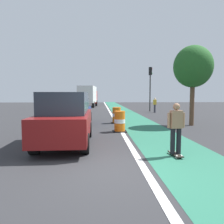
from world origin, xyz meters
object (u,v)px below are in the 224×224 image
Objects in this scene: parked_sedan_second at (77,111)px; traffic_barrel_mid at (117,115)px; skateboarder_on_lane at (176,128)px; parked_suv_nearest at (66,118)px; pedestrian_crossing at (155,105)px; delivery_truck_down_block at (88,95)px; traffic_light_corner at (150,81)px; street_tree_sidewalk at (193,67)px; traffic_barrel_front at (120,122)px.

traffic_barrel_mid is (2.70, -0.06, -0.30)m from parked_sedan_second.
skateboarder_on_lane is 9.13m from parked_sedan_second.
parked_suv_nearest is 16.57m from pedestrian_crossing.
traffic_light_corner reaches higher than delivery_truck_down_block.
skateboarder_on_lane is 19.04m from traffic_light_corner.
pedestrian_crossing is at bearing -55.98° from delivery_truck_down_block.
parked_sedan_second is 11.37m from pedestrian_crossing.
pedestrian_crossing is (0.12, -1.79, -2.64)m from traffic_light_corner.
skateboarder_on_lane is 8.28m from traffic_barrel_mid.
parked_suv_nearest is at bearing -145.53° from street_tree_sidewalk.
traffic_barrel_front is at bearing 49.71° from parked_suv_nearest.
traffic_barrel_mid is 0.14× the size of delivery_truck_down_block.
traffic_barrel_mid is at bearing 88.23° from traffic_barrel_front.
skateboarder_on_lane is at bearing -100.59° from traffic_light_corner.
parked_sedan_second is at bearing 115.61° from skateboarder_on_lane.
parked_suv_nearest is at bearing -113.37° from traffic_light_corner.
skateboarder_on_lane is at bearing -81.34° from traffic_barrel_mid.
delivery_truck_down_block reaches higher than traffic_barrel_front.
pedestrian_crossing is at bearing 89.06° from street_tree_sidewalk.
parked_sedan_second is 4.41m from traffic_barrel_front.
delivery_truck_down_block is 12.50m from traffic_light_corner.
traffic_light_corner reaches higher than street_tree_sidewalk.
skateboarder_on_lane reaches higher than pedestrian_crossing.
traffic_barrel_front and traffic_barrel_mid have the same top height.
traffic_light_corner is (7.66, -9.74, 1.65)m from delivery_truck_down_block.
parked_suv_nearest is 6.78m from traffic_barrel_mid.
street_tree_sidewalk is at bearing -16.51° from traffic_barrel_mid.
parked_suv_nearest is at bearing -111.55° from traffic_barrel_mid.
traffic_light_corner is (4.82, 13.85, 2.97)m from traffic_barrel_front.
parked_sedan_second is (-3.95, 8.24, -0.08)m from skateboarder_on_lane.
delivery_truck_down_block is at bearing 124.02° from pedestrian_crossing.
skateboarder_on_lane is 0.37× the size of parked_suv_nearest.
traffic_light_corner is at bearing 93.73° from pedestrian_crossing.
street_tree_sidewalk is (-0.05, -11.74, 0.17)m from traffic_light_corner.
traffic_barrel_mid is 20.35m from delivery_truck_down_block.
pedestrian_crossing is at bearing 60.61° from traffic_barrel_mid.
traffic_barrel_front is at bearing -91.77° from traffic_barrel_mid.
traffic_light_corner is 11.75m from street_tree_sidewalk.
street_tree_sidewalk is (4.67, -1.38, 3.14)m from traffic_barrel_mid.
traffic_barrel_front is at bearing 106.09° from skateboarder_on_lane.
parked_sedan_second is 3.79× the size of traffic_barrel_front.
delivery_truck_down_block is at bearing 98.35° from traffic_barrel_mid.
traffic_light_corner is at bearing 79.41° from skateboarder_on_lane.
traffic_light_corner is at bearing 65.54° from traffic_barrel_mid.
street_tree_sidewalk reaches higher than parked_sedan_second.
street_tree_sidewalk is at bearing 23.79° from traffic_barrel_front.
pedestrian_crossing is (4.94, 12.06, 0.33)m from traffic_barrel_front.
traffic_barrel_mid is (-1.25, 8.18, -0.38)m from skateboarder_on_lane.
parked_sedan_second is at bearing 91.98° from parked_suv_nearest.
traffic_light_corner reaches higher than pedestrian_crossing.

